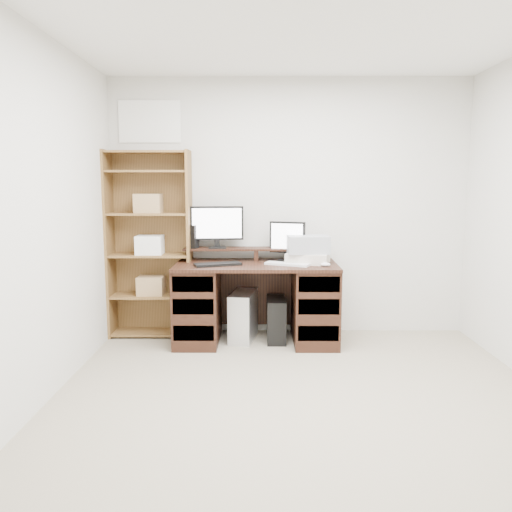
{
  "coord_description": "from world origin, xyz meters",
  "views": [
    {
      "loc": [
        -0.3,
        -2.94,
        1.48
      ],
      "look_at": [
        -0.32,
        1.43,
        0.85
      ],
      "focal_mm": 35.0,
      "sensor_mm": 36.0,
      "label": 1
    }
  ],
  "objects_px": {
    "desk": "(256,301)",
    "monitor_small": "(287,240)",
    "bookshelf": "(150,243)",
    "printer": "(308,258)",
    "tower_black": "(276,319)",
    "monitor_wide": "(217,225)",
    "tower_silver": "(243,316)"
  },
  "relations": [
    {
      "from": "desk",
      "to": "monitor_wide",
      "type": "distance_m",
      "value": 0.82
    },
    {
      "from": "desk",
      "to": "monitor_small",
      "type": "distance_m",
      "value": 0.65
    },
    {
      "from": "monitor_wide",
      "to": "tower_black",
      "type": "height_order",
      "value": "monitor_wide"
    },
    {
      "from": "monitor_wide",
      "to": "printer",
      "type": "height_order",
      "value": "monitor_wide"
    },
    {
      "from": "printer",
      "to": "tower_black",
      "type": "bearing_deg",
      "value": -168.86
    },
    {
      "from": "monitor_wide",
      "to": "bookshelf",
      "type": "relative_size",
      "value": 0.28
    },
    {
      "from": "desk",
      "to": "monitor_small",
      "type": "height_order",
      "value": "monitor_small"
    },
    {
      "from": "desk",
      "to": "monitor_wide",
      "type": "relative_size",
      "value": 2.95
    },
    {
      "from": "desk",
      "to": "bookshelf",
      "type": "height_order",
      "value": "bookshelf"
    },
    {
      "from": "monitor_wide",
      "to": "monitor_small",
      "type": "height_order",
      "value": "monitor_wide"
    },
    {
      "from": "monitor_small",
      "to": "desk",
      "type": "bearing_deg",
      "value": -135.09
    },
    {
      "from": "printer",
      "to": "tower_silver",
      "type": "xyz_separation_m",
      "value": [
        -0.61,
        0.04,
        -0.57
      ]
    },
    {
      "from": "tower_silver",
      "to": "bookshelf",
      "type": "distance_m",
      "value": 1.15
    },
    {
      "from": "desk",
      "to": "monitor_small",
      "type": "relative_size",
      "value": 3.96
    },
    {
      "from": "tower_silver",
      "to": "bookshelf",
      "type": "relative_size",
      "value": 0.26
    },
    {
      "from": "printer",
      "to": "bookshelf",
      "type": "xyz_separation_m",
      "value": [
        -1.51,
        0.2,
        0.12
      ]
    },
    {
      "from": "desk",
      "to": "printer",
      "type": "bearing_deg",
      "value": 2.04
    },
    {
      "from": "desk",
      "to": "tower_silver",
      "type": "bearing_deg",
      "value": 154.16
    },
    {
      "from": "monitor_small",
      "to": "tower_black",
      "type": "height_order",
      "value": "monitor_small"
    },
    {
      "from": "monitor_wide",
      "to": "tower_black",
      "type": "distance_m",
      "value": 1.07
    },
    {
      "from": "monitor_small",
      "to": "printer",
      "type": "distance_m",
      "value": 0.27
    },
    {
      "from": "monitor_wide",
      "to": "printer",
      "type": "xyz_separation_m",
      "value": [
        0.86,
        -0.17,
        -0.3
      ]
    },
    {
      "from": "monitor_wide",
      "to": "monitor_small",
      "type": "bearing_deg",
      "value": -10.02
    },
    {
      "from": "desk",
      "to": "monitor_wide",
      "type": "height_order",
      "value": "monitor_wide"
    },
    {
      "from": "monitor_small",
      "to": "tower_black",
      "type": "xyz_separation_m",
      "value": [
        -0.1,
        -0.1,
        -0.75
      ]
    },
    {
      "from": "tower_black",
      "to": "bookshelf",
      "type": "distance_m",
      "value": 1.42
    },
    {
      "from": "printer",
      "to": "desk",
      "type": "bearing_deg",
      "value": -162.88
    },
    {
      "from": "tower_silver",
      "to": "monitor_small",
      "type": "bearing_deg",
      "value": 20.37
    },
    {
      "from": "desk",
      "to": "bookshelf",
      "type": "xyz_separation_m",
      "value": [
        -1.03,
        0.21,
        0.53
      ]
    },
    {
      "from": "tower_black",
      "to": "desk",
      "type": "bearing_deg",
      "value": -168.94
    },
    {
      "from": "tower_black",
      "to": "printer",
      "type": "bearing_deg",
      "value": -3.89
    },
    {
      "from": "monitor_small",
      "to": "monitor_wide",
      "type": "bearing_deg",
      "value": -164.44
    }
  ]
}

